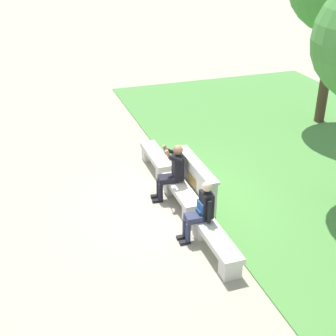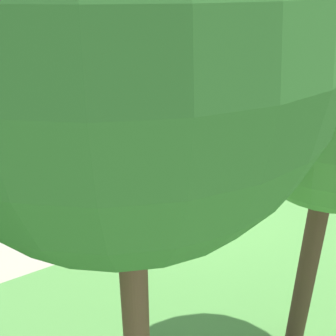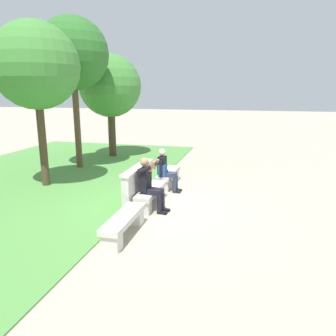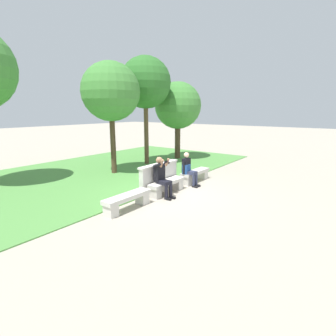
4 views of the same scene
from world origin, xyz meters
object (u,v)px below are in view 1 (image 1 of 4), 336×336
object	(u,v)px
person_photographer	(173,169)
backpack	(204,210)
bench_main	(156,159)
bench_mid	(216,243)
bench_near	(182,194)
person_distant	(201,209)

from	to	relation	value
person_photographer	backpack	world-z (taller)	person_photographer
bench_main	bench_mid	world-z (taller)	same
bench_near	backpack	xyz separation A→B (m)	(1.23, 0.00, 0.34)
bench_near	person_photographer	bearing A→B (deg)	-168.35
bench_main	person_photographer	world-z (taller)	person_photographer
bench_main	person_photographer	bearing A→B (deg)	-2.94
bench_near	bench_mid	size ratio (longest dim) A/B	1.00
bench_near	person_photographer	xyz separation A→B (m)	(-0.37, -0.08, 0.45)
bench_main	person_distant	world-z (taller)	person_distant
person_photographer	person_distant	xyz separation A→B (m)	(1.64, 0.01, -0.06)
bench_near	person_distant	bearing A→B (deg)	-3.00
bench_main	person_photographer	xyz separation A→B (m)	(1.50, -0.08, 0.45)
bench_near	person_photographer	size ratio (longest dim) A/B	1.22
bench_near	bench_mid	xyz separation A→B (m)	(1.88, 0.00, 0.00)
bench_near	backpack	distance (m)	1.28
bench_main	backpack	world-z (taller)	backpack
person_distant	bench_mid	bearing A→B (deg)	6.23
bench_main	backpack	bearing A→B (deg)	0.05
bench_mid	person_photographer	bearing A→B (deg)	-178.04
bench_main	bench_mid	distance (m)	3.75
person_distant	backpack	xyz separation A→B (m)	(-0.03, 0.07, -0.05)
bench_main	backpack	xyz separation A→B (m)	(3.11, 0.00, 0.34)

